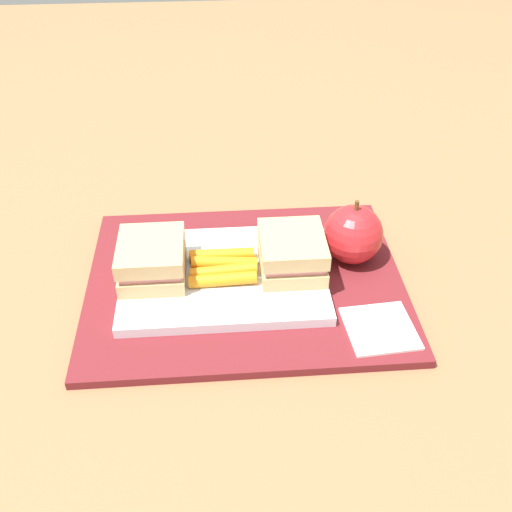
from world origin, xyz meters
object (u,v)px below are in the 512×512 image
Objects in this scene: sandwich_half_left at (152,259)px; apple at (353,234)px; food_tray at (223,275)px; carrot_sticks_bundle at (223,267)px; paper_napkin at (380,328)px; sandwich_half_right at (292,253)px.

apple is at bearing 6.94° from sandwich_half_left.
carrot_sticks_bundle is (0.00, -0.00, 0.01)m from food_tray.
sandwich_half_left reaches higher than paper_napkin.
food_tray reaches higher than paper_napkin.
apple is at bearing 10.59° from carrot_sticks_bundle.
paper_napkin is (0.16, -0.09, -0.02)m from carrot_sticks_bundle.
sandwich_half_right is (0.16, 0.00, 0.00)m from sandwich_half_left.
food_tray is 0.08m from sandwich_half_left.
apple is 0.13m from paper_napkin.
paper_napkin is at bearing -86.76° from apple.
food_tray is 0.16m from apple.
apple reaches higher than food_tray.
paper_napkin is (0.01, -0.12, -0.03)m from apple.
sandwich_half_right reaches higher than food_tray.
apple is (0.15, 0.03, 0.03)m from food_tray.
food_tray is at bearing 180.00° from sandwich_half_right.
paper_napkin is at bearing -48.36° from sandwich_half_right.
sandwich_half_right is at bearing 0.33° from carrot_sticks_bundle.
food_tray is 0.18m from paper_napkin.
sandwich_half_left is at bearing 180.00° from food_tray.
sandwich_half_left is 0.99× the size of apple.
carrot_sticks_bundle is at bearing -0.32° from sandwich_half_left.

